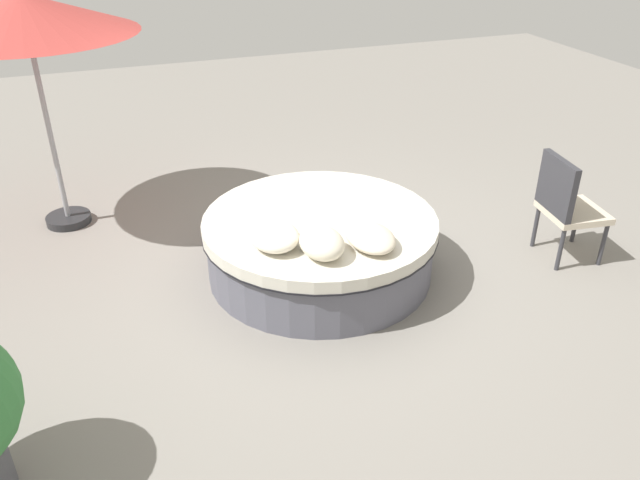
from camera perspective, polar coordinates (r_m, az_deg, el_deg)
ground_plane at (r=5.72m, az=0.00°, el=-2.85°), size 16.00×16.00×0.00m
round_bed at (r=5.57m, az=0.00°, el=-0.42°), size 2.03×2.03×0.54m
throw_pillow_0 at (r=5.00m, az=-4.17°, el=0.43°), size 0.50×0.39×0.18m
throw_pillow_1 at (r=4.86m, az=0.16°, el=-0.24°), size 0.45×0.34×0.21m
throw_pillow_2 at (r=5.02m, az=4.53°, el=0.25°), size 0.52×0.37×0.14m
patio_chair at (r=6.09m, az=21.11°, el=3.19°), size 0.58×0.57×0.98m
patio_umbrella at (r=6.41m, az=-24.92°, el=17.67°), size 1.95×1.95×2.22m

